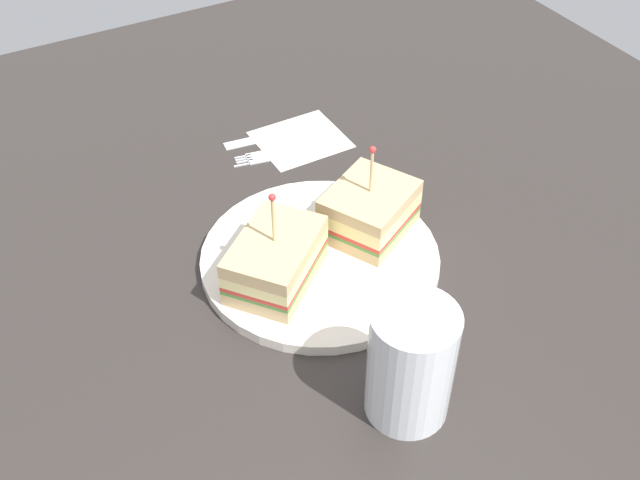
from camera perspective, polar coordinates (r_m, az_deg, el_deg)
ground_plane at (r=78.83cm, az=-0.00°, el=-2.24°), size 119.62×119.62×2.00cm
plate at (r=77.72cm, az=-0.00°, el=-1.41°), size 24.24×24.24×1.18cm
sandwich_half_front at (r=78.58cm, az=3.69°, el=2.20°), size 11.35×10.77×10.60cm
sandwich_half_back at (r=73.18cm, az=-3.34°, el=-1.49°), size 12.24×11.79×10.63cm
drink_glass at (r=63.05cm, az=6.75°, el=-9.42°), size 7.13×7.13×11.28cm
napkin at (r=94.97cm, az=-1.46°, el=7.51°), size 10.46×9.43×0.15cm
fork at (r=92.53cm, az=-3.38°, el=6.45°), size 12.67×3.40×0.35cm
knife at (r=95.53cm, az=-3.86°, el=7.72°), size 12.88×2.67×0.35cm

